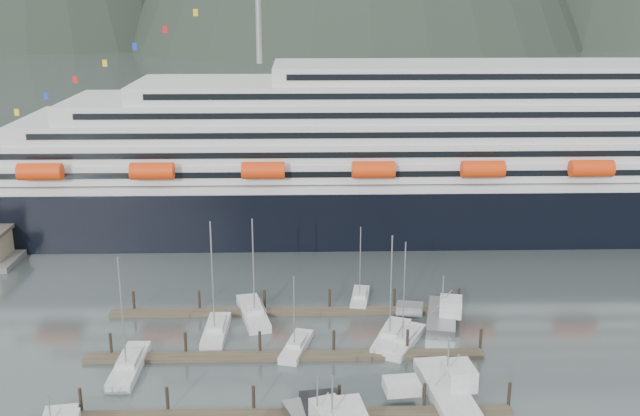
% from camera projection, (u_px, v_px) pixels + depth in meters
% --- Properties ---
extents(ground, '(1600.00, 1600.00, 0.00)m').
position_uv_depth(ground, '(327.00, 369.00, 87.53)').
color(ground, '#475354').
rests_on(ground, ground).
extents(cruise_ship, '(210.00, 30.40, 50.30)m').
position_uv_depth(cruise_ship, '(479.00, 163.00, 137.65)').
color(cruise_ship, black).
rests_on(cruise_ship, ground).
extents(dock_near, '(48.18, 2.28, 3.20)m').
position_uv_depth(dock_near, '(283.00, 414.00, 77.78)').
color(dock_near, '#41372A').
rests_on(dock_near, ground).
extents(dock_mid, '(48.18, 2.28, 3.20)m').
position_uv_depth(dock_mid, '(285.00, 355.00, 90.25)').
color(dock_mid, '#41372A').
rests_on(dock_mid, ground).
extents(dock_far, '(48.18, 2.28, 3.20)m').
position_uv_depth(dock_far, '(287.00, 311.00, 102.73)').
color(dock_far, '#41372A').
rests_on(dock_far, ground).
extents(sailboat_a, '(3.07, 9.78, 16.11)m').
position_uv_depth(sailboat_a, '(216.00, 331.00, 96.25)').
color(sailboat_a, '#BDBDBD').
rests_on(sailboat_a, ground).
extents(sailboat_b, '(3.10, 11.07, 14.98)m').
position_uv_depth(sailboat_b, '(129.00, 367.00, 87.28)').
color(sailboat_b, '#BDBDBD').
rests_on(sailboat_b, ground).
extents(sailboat_c, '(4.40, 8.80, 10.44)m').
position_uv_depth(sailboat_c, '(296.00, 347.00, 92.20)').
color(sailboat_c, '#BDBDBD').
rests_on(sailboat_c, ground).
extents(sailboat_d, '(6.58, 10.01, 14.28)m').
position_uv_depth(sailboat_d, '(405.00, 342.00, 93.56)').
color(sailboat_d, '#BDBDBD').
rests_on(sailboat_d, ground).
extents(sailboat_e, '(5.46, 11.75, 14.84)m').
position_uv_depth(sailboat_e, '(253.00, 314.00, 101.53)').
color(sailboat_e, '#BDBDBD').
rests_on(sailboat_e, ground).
extents(sailboat_f, '(3.43, 8.08, 11.69)m').
position_uv_depth(sailboat_f, '(360.00, 298.00, 106.75)').
color(sailboat_f, '#BDBDBD').
rests_on(sailboat_f, ground).
extents(sailboat_h, '(6.29, 10.42, 14.90)m').
position_uv_depth(sailboat_h, '(391.00, 337.00, 94.63)').
color(sailboat_h, '#BDBDBD').
rests_on(sailboat_h, ground).
extents(trawler_d, '(10.06, 13.56, 7.91)m').
position_uv_depth(trawler_d, '(445.00, 389.00, 81.28)').
color(trawler_d, '#BDBDBD').
rests_on(trawler_d, ground).
extents(trawler_e, '(9.12, 11.79, 7.34)m').
position_uv_depth(trawler_e, '(441.00, 316.00, 99.74)').
color(trawler_e, '#939598').
rests_on(trawler_e, ground).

